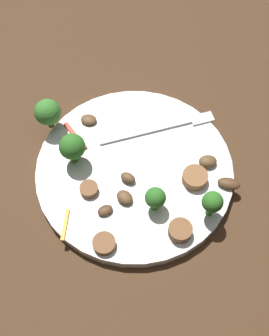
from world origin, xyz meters
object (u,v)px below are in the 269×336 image
object	(u,v)px
sausage_slice_0	(195,178)
pepper_strip_0	(65,225)
sausage_slice_1	(89,189)
mushroom_0	(125,197)
fork	(166,127)
broccoli_floret_1	(72,147)
broccoli_floret_0	(155,198)
pepper_strip_1	(75,136)
sausage_slice_3	(104,243)
plate	(134,171)
mushroom_2	(105,210)
mushroom_5	(208,161)
broccoli_floret_2	(212,203)
sausage_slice_2	(180,231)
mushroom_1	(89,120)
mushroom_4	(229,184)
mushroom_3	(128,178)
broccoli_floret_3	(48,112)

from	to	relation	value
sausage_slice_0	pepper_strip_0	size ratio (longest dim) A/B	0.79
sausage_slice_1	mushroom_0	bearing A→B (deg)	-31.10
fork	broccoli_floret_1	xyz separation A→B (m)	(-0.14, -0.02, 0.03)
broccoli_floret_0	pepper_strip_1	bearing A→B (deg)	118.85
sausage_slice_3	plate	bearing A→B (deg)	54.79
plate	mushroom_2	xyz separation A→B (m)	(-0.06, -0.05, 0.01)
broccoli_floret_1	mushroom_5	world-z (taller)	broccoli_floret_1
mushroom_5	pepper_strip_1	distance (m)	0.20
fork	broccoli_floret_2	world-z (taller)	broccoli_floret_2
broccoli_floret_2	sausage_slice_2	bearing A→B (deg)	-161.20
mushroom_2	pepper_strip_0	distance (m)	0.06
mushroom_2	pepper_strip_0	size ratio (longest dim) A/B	0.48
plate	pepper_strip_1	world-z (taller)	pepper_strip_1
plate	mushroom_1	bearing A→B (deg)	113.94
broccoli_floret_1	mushroom_4	bearing A→B (deg)	-27.21
plate	sausage_slice_2	size ratio (longest dim) A/B	8.95
sausage_slice_1	mushroom_0	xyz separation A→B (m)	(0.04, -0.03, 0.00)
sausage_slice_1	sausage_slice_3	size ratio (longest dim) A/B	0.84
sausage_slice_3	mushroom_3	distance (m)	0.10
mushroom_4	mushroom_2	bearing A→B (deg)	176.91
sausage_slice_1	mushroom_4	distance (m)	0.20
mushroom_0	mushroom_5	distance (m)	0.13
plate	mushroom_4	bearing A→B (deg)	-28.37
sausage_slice_1	mushroom_0	size ratio (longest dim) A/B	1.06
plate	mushroom_2	size ratio (longest dim) A/B	13.23
sausage_slice_3	mushroom_1	size ratio (longest dim) A/B	1.26
sausage_slice_2	sausage_slice_3	world-z (taller)	sausage_slice_2
sausage_slice_3	pepper_strip_1	xyz separation A→B (m)	(0.00, 0.18, -0.00)
mushroom_3	broccoli_floret_1	bearing A→B (deg)	140.33
broccoli_floret_1	mushroom_4	world-z (taller)	broccoli_floret_1
broccoli_floret_1	mushroom_2	bearing A→B (deg)	-76.90
broccoli_floret_2	mushroom_2	size ratio (longest dim) A/B	2.26
fork	mushroom_4	distance (m)	0.13
broccoli_floret_1	mushroom_1	world-z (taller)	broccoli_floret_1
mushroom_0	broccoli_floret_3	bearing A→B (deg)	116.00
mushroom_4	mushroom_1	bearing A→B (deg)	134.96
plate	broccoli_floret_3	world-z (taller)	broccoli_floret_3
broccoli_floret_3	mushroom_3	xyz separation A→B (m)	(0.09, -0.12, -0.03)
sausage_slice_1	sausage_slice_2	xyz separation A→B (m)	(0.10, -0.09, 0.00)
fork	sausage_slice_2	bearing A→B (deg)	-102.26
fork	pepper_strip_1	world-z (taller)	same
mushroom_0	sausage_slice_2	bearing A→B (deg)	-50.39
sausage_slice_2	mushroom_3	world-z (taller)	sausage_slice_2
plate	mushroom_0	distance (m)	0.05
sausage_slice_1	mushroom_1	bearing A→B (deg)	76.80
plate	broccoli_floret_2	distance (m)	0.13
plate	mushroom_3	bearing A→B (deg)	-131.85
mushroom_1	mushroom_2	bearing A→B (deg)	-95.08
broccoli_floret_1	mushroom_1	distance (m)	0.08
mushroom_1	sausage_slice_0	bearing A→B (deg)	-49.88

